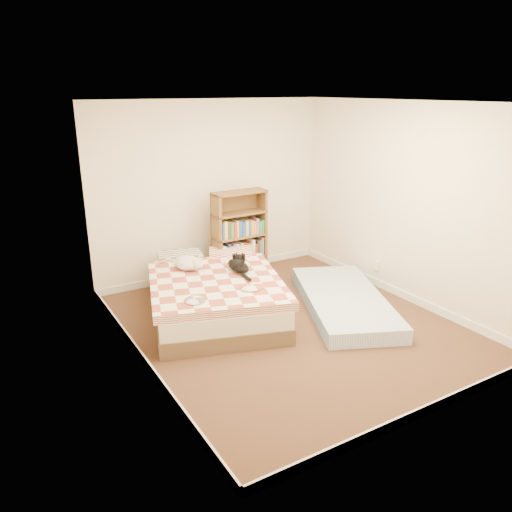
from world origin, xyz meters
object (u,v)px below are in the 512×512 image
bed (213,293)px  floor_mattress (344,301)px  bookshelf (239,246)px  black_cat (237,265)px  white_dog (189,263)px

bed → floor_mattress: bed is taller
bookshelf → black_cat: bookshelf is taller
bookshelf → white_dog: 1.11m
bookshelf → bed: bearing=-136.6°
bed → bookshelf: bookshelf is taller
bed → white_dog: white_dog is taller
bed → bookshelf: bearing=62.8°
white_dog → black_cat: bearing=-16.1°
bed → black_cat: bearing=12.4°
bed → black_cat: (0.32, -0.03, 0.31)m
bed → black_cat: black_cat is taller
bookshelf → floor_mattress: size_ratio=0.63×
bookshelf → black_cat: (-0.49, -0.85, 0.07)m
bed → white_dog: (-0.17, 0.31, 0.33)m
white_dog → bookshelf: bearing=46.0°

